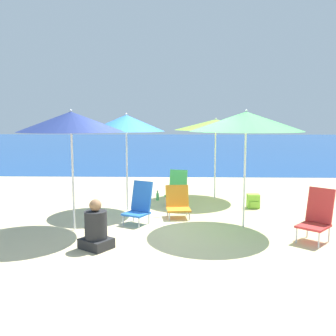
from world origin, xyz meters
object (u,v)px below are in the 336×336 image
beach_umbrella_lime (216,125)px  beach_chair_green (177,188)px  beach_umbrella_navy (71,122)px  person_seated_near (96,229)px  water_bottle (158,196)px  backpack_lime (253,201)px  beach_chair_red (317,215)px  beach_chair_blue (139,204)px  beach_chair_orange (178,203)px  beach_umbrella_blue (126,123)px  beach_umbrella_green (246,122)px

beach_umbrella_lime → beach_chair_green: bearing=-140.0°
beach_umbrella_navy → person_seated_near: 2.03m
beach_umbrella_navy → water_bottle: size_ratio=8.95×
beach_chair_green → backpack_lime: bearing=5.9°
beach_chair_red → beach_chair_blue: 3.22m
beach_chair_orange → water_bottle: bearing=100.9°
beach_umbrella_blue → person_seated_near: (-0.14, -2.56, -1.63)m
beach_umbrella_lime → beach_chair_orange: size_ratio=3.26×
water_bottle → beach_umbrella_green: bearing=-52.9°
beach_chair_orange → beach_umbrella_lime: bearing=56.8°
beach_umbrella_green → beach_chair_blue: size_ratio=2.69×
beach_chair_green → beach_umbrella_green: bearing=-40.3°
beach_chair_blue → water_bottle: size_ratio=3.33×
beach_umbrella_navy → beach_chair_red: size_ratio=2.51×
beach_umbrella_blue → beach_chair_orange: beach_umbrella_blue is taller
beach_chair_red → person_seated_near: (-3.59, -0.48, -0.12)m
beach_umbrella_navy → beach_chair_orange: bearing=28.1°
beach_chair_orange → backpack_lime: (1.73, 0.83, -0.14)m
beach_chair_orange → backpack_lime: size_ratio=2.00×
beach_umbrella_blue → beach_chair_blue: bearing=-70.3°
backpack_lime → water_bottle: backpack_lime is taller
beach_umbrella_lime → person_seated_near: bearing=-119.6°
beach_umbrella_green → water_bottle: (-1.76, 2.33, -1.88)m
beach_umbrella_lime → beach_umbrella_green: (0.29, -2.66, 0.09)m
beach_umbrella_lime → beach_umbrella_blue: bearing=-146.8°
beach_chair_green → beach_chair_orange: (0.02, -1.11, -0.11)m
beach_chair_red → backpack_lime: beach_chair_red is taller
beach_chair_orange → water_bottle: 1.69m
beach_umbrella_lime → backpack_lime: (0.78, -1.10, -1.73)m
beach_umbrella_blue → beach_chair_green: beach_umbrella_blue is taller
beach_umbrella_blue → beach_chair_red: bearing=-31.0°
beach_chair_red → backpack_lime: 2.42m
beach_chair_green → beach_chair_blue: beach_chair_green is taller
beach_umbrella_green → beach_chair_blue: 2.55m
beach_umbrella_lime → person_seated_near: (-2.22, -3.92, -1.58)m
beach_umbrella_green → beach_chair_green: size_ratio=2.66×
beach_chair_red → beach_chair_green: beach_chair_red is taller
beach_umbrella_lime → beach_umbrella_green: 2.67m
beach_umbrella_lime → water_bottle: 2.34m
beach_umbrella_lime → beach_umbrella_blue: 2.49m
beach_umbrella_green → beach_umbrella_lime: bearing=96.3°
beach_chair_blue → water_bottle: (0.23, 2.11, -0.29)m
beach_umbrella_lime → beach_umbrella_green: size_ratio=0.96×
beach_umbrella_blue → beach_chair_orange: (1.13, -0.57, -1.64)m
beach_chair_blue → beach_chair_orange: bearing=62.2°
beach_umbrella_lime → beach_chair_green: 1.95m
beach_umbrella_navy → beach_chair_red: (4.21, -0.49, -1.54)m
beach_umbrella_blue → beach_chair_red: size_ratio=2.47×
beach_chair_blue → backpack_lime: (2.47, 1.34, -0.23)m
backpack_lime → water_bottle: 2.37m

